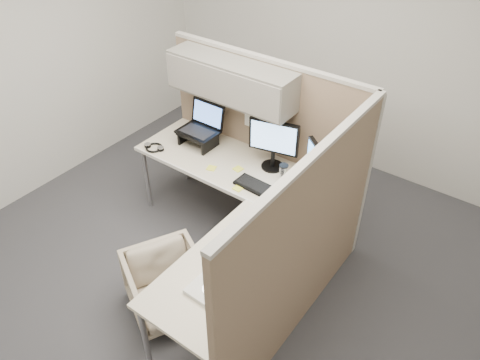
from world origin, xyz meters
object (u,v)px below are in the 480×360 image
Objects in this scene: keyboard at (261,189)px; office_chair at (166,283)px; monitor_left at (274,141)px; desk at (233,204)px.

office_chair is at bearing -102.02° from keyboard.
monitor_left reaches higher than keyboard.
monitor_left is 0.44m from keyboard.
desk reaches higher than office_chair.
keyboard is at bearing -85.29° from monitor_left.
office_chair is 1.27× the size of monitor_left.
monitor_left is (0.13, 1.28, 0.71)m from office_chair.
monitor_left is at bearing 89.91° from desk.
desk is at bearing -112.01° from keyboard.
keyboard reaches higher than desk.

